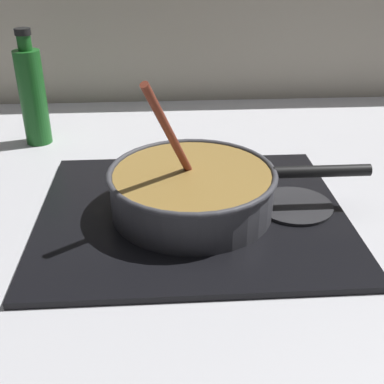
{
  "coord_description": "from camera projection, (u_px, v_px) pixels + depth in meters",
  "views": [
    {
      "loc": [
        -0.1,
        -0.7,
        0.47
      ],
      "look_at": [
        -0.05,
        0.08,
        0.05
      ],
      "focal_mm": 45.77,
      "sensor_mm": 36.0,
      "label": 1
    }
  ],
  "objects": [
    {
      "name": "ground",
      "position": [
        223.0,
        249.0,
        0.85
      ],
      "size": [
        2.4,
        1.6,
        0.04
      ],
      "primitive_type": "cube",
      "color": "#B7B7BC"
    },
    {
      "name": "backsplash_wall",
      "position": [
        193.0,
        7.0,
        1.41
      ],
      "size": [
        2.4,
        0.02,
        0.55
      ],
      "primitive_type": "cube",
      "color": "#B2A893",
      "rests_on": "ground"
    },
    {
      "name": "hob_plate",
      "position": [
        192.0,
        213.0,
        0.91
      ],
      "size": [
        0.56,
        0.48,
        0.01
      ],
      "primitive_type": "cube",
      "color": "black",
      "rests_on": "ground"
    },
    {
      "name": "burner_ring",
      "position": [
        192.0,
        208.0,
        0.9
      ],
      "size": [
        0.21,
        0.21,
        0.01
      ],
      "primitive_type": "torus",
      "color": "#592D0C",
      "rests_on": "hob_plate"
    },
    {
      "name": "spare_burner",
      "position": [
        294.0,
        206.0,
        0.92
      ],
      "size": [
        0.14,
        0.14,
        0.01
      ],
      "primitive_type": "cylinder",
      "color": "#262628",
      "rests_on": "hob_plate"
    },
    {
      "name": "cooking_pan",
      "position": [
        193.0,
        189.0,
        0.89
      ],
      "size": [
        0.48,
        0.31,
        0.27
      ],
      "color": "#38383D",
      "rests_on": "hob_plate"
    },
    {
      "name": "sauce_bottle",
      "position": [
        33.0,
        95.0,
        1.17
      ],
      "size": [
        0.06,
        0.06,
        0.28
      ],
      "color": "#19591E",
      "rests_on": "ground"
    }
  ]
}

